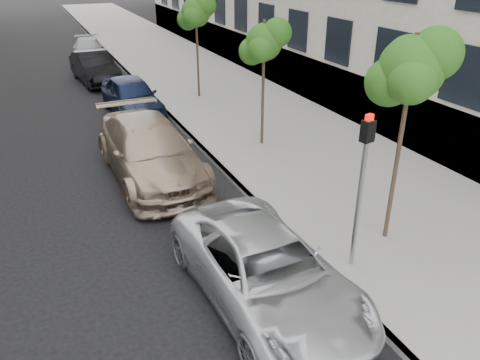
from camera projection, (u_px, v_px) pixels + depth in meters
ground at (300, 320)px, 8.69m from camera, size 160.00×160.00×0.00m
sidewalk at (165, 57)px, 29.90m from camera, size 6.40×72.00×0.14m
curb at (116, 62)px, 28.75m from camera, size 0.15×72.00×0.14m
tree_near at (413, 69)px, 9.32m from camera, size 1.68×1.48×4.76m
tree_mid at (265, 42)px, 14.86m from camera, size 1.56×1.36×4.20m
tree_far at (196, 12)px, 20.08m from camera, size 1.61×1.41×4.47m
signal_pole at (362, 176)px, 9.14m from camera, size 0.27×0.22×3.34m
minivan at (266, 270)px, 8.90m from camera, size 2.54×5.16×1.41m
suv at (150, 150)px, 13.90m from camera, size 2.49×5.88×1.69m
sedan_blue at (132, 96)px, 19.36m from camera, size 2.07×4.64×1.55m
sedan_black at (95, 67)px, 24.15m from camera, size 2.08×4.81×1.54m
sedan_rear at (88, 50)px, 29.20m from camera, size 2.29×4.63×1.29m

